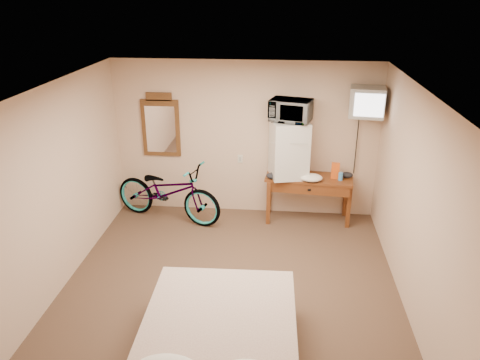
{
  "coord_description": "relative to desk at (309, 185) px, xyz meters",
  "views": [
    {
      "loc": [
        0.59,
        -4.83,
        3.52
      ],
      "look_at": [
        0.05,
        0.89,
        1.13
      ],
      "focal_mm": 35.0,
      "sensor_mm": 36.0,
      "label": 1
    }
  ],
  "objects": [
    {
      "name": "room",
      "position": [
        -1.03,
        -2.0,
        0.62
      ],
      "size": [
        4.6,
        4.64,
        2.5
      ],
      "color": "#503B28",
      "rests_on": "ground"
    },
    {
      "name": "desk",
      "position": [
        0.0,
        0.0,
        0.0
      ],
      "size": [
        1.39,
        0.65,
        0.75
      ],
      "color": "brown",
      "rests_on": "floor"
    },
    {
      "name": "mini_fridge",
      "position": [
        -0.33,
        0.04,
        0.56
      ],
      "size": [
        0.65,
        0.63,
        0.89
      ],
      "color": "silver",
      "rests_on": "desk"
    },
    {
      "name": "microwave",
      "position": [
        -0.33,
        0.04,
        1.17
      ],
      "size": [
        0.69,
        0.55,
        0.33
      ],
      "primitive_type": "imported",
      "rotation": [
        0.0,
        0.0,
        -0.27
      ],
      "color": "silver",
      "rests_on": "mini_fridge"
    },
    {
      "name": "snack_bag",
      "position": [
        0.4,
        0.01,
        0.24
      ],
      "size": [
        0.13,
        0.09,
        0.25
      ],
      "primitive_type": "cube",
      "rotation": [
        0.0,
        0.0,
        -0.13
      ],
      "color": "#E55414",
      "rests_on": "desk"
    },
    {
      "name": "blue_cup",
      "position": [
        0.47,
        -0.06,
        0.18
      ],
      "size": [
        0.07,
        0.07,
        0.12
      ],
      "primitive_type": "cylinder",
      "color": "#4291E1",
      "rests_on": "desk"
    },
    {
      "name": "cloth_cream",
      "position": [
        0.02,
        -0.13,
        0.17
      ],
      "size": [
        0.35,
        0.27,
        0.11
      ],
      "primitive_type": "ellipsoid",
      "color": "white",
      "rests_on": "desk"
    },
    {
      "name": "cloth_dark_a",
      "position": [
        -0.55,
        -0.09,
        0.17
      ],
      "size": [
        0.24,
        0.18,
        0.09
      ],
      "primitive_type": "ellipsoid",
      "color": "black",
      "rests_on": "desk"
    },
    {
      "name": "cloth_dark_b",
      "position": [
        0.59,
        0.06,
        0.16
      ],
      "size": [
        0.19,
        0.15,
        0.08
      ],
      "primitive_type": "ellipsoid",
      "color": "black",
      "rests_on": "desk"
    },
    {
      "name": "crt_television",
      "position": [
        0.77,
        0.02,
        1.33
      ],
      "size": [
        0.54,
        0.61,
        0.43
      ],
      "color": "black",
      "rests_on": "room"
    },
    {
      "name": "wall_mirror",
      "position": [
        -2.39,
        0.27,
        0.82
      ],
      "size": [
        0.61,
        0.04,
        1.04
      ],
      "color": "brown",
      "rests_on": "room"
    },
    {
      "name": "bicycle",
      "position": [
        -2.23,
        -0.15,
        -0.14
      ],
      "size": [
        1.96,
        1.16,
        0.97
      ],
      "primitive_type": "imported",
      "rotation": [
        0.0,
        0.0,
        1.27
      ],
      "color": "black",
      "rests_on": "floor"
    },
    {
      "name": "bed",
      "position": [
        -0.99,
        -3.38,
        -0.33
      ],
      "size": [
        1.54,
        2.01,
        0.9
      ],
      "color": "brown",
      "rests_on": "floor"
    }
  ]
}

